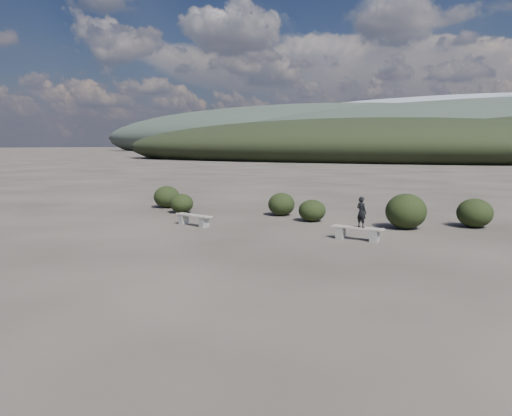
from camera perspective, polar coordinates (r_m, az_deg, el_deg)
The scene contains 11 objects.
ground at distance 13.70m, azimuth -6.12°, elevation -6.25°, with size 1200.00×1200.00×0.00m, color #302A25.
bench_left at distance 19.91m, azimuth -7.15°, elevation -1.26°, with size 1.80×0.73×0.44m.
bench_right at distance 17.12m, azimuth 11.50°, elevation -2.72°, with size 1.79×0.46×0.44m.
seated_person at distance 16.98m, azimuth 11.96°, elevation -0.46°, with size 0.38×0.25×1.03m, color black.
shrub_a at distance 23.74m, azimuth -8.50°, elevation 0.53°, with size 1.10×1.10×0.90m, color black.
shrub_b at distance 22.62m, azimuth 2.92°, elevation 0.44°, with size 1.21×1.21×1.03m, color black.
shrub_c at distance 21.00m, azimuth 6.44°, elevation -0.29°, with size 1.14×1.14×0.91m, color black.
shrub_d at distance 19.83m, azimuth 16.77°, elevation -0.36°, with size 1.54×1.54×1.35m, color black.
shrub_e at distance 21.10m, azimuth 23.72°, elevation -0.52°, with size 1.35×1.35×1.13m, color black.
shrub_f at distance 25.85m, azimuth -10.17°, elevation 1.27°, with size 1.32×1.32×1.11m, color black.
mountain_ridges at distance 350.52m, azimuth 25.50°, elevation 7.75°, with size 500.00×400.00×56.00m.
Camera 1 is at (7.44, -11.06, 3.17)m, focal length 35.00 mm.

